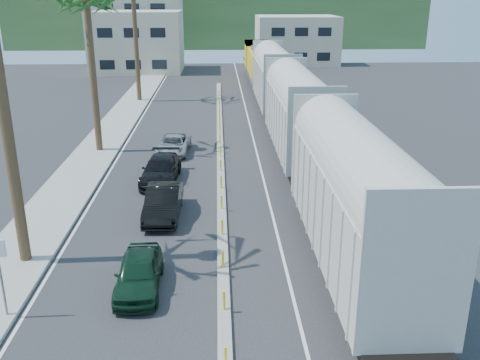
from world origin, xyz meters
name	(u,v)px	position (x,y,z in m)	size (l,w,h in m)	color
ground	(225,350)	(0.00, 0.00, 0.00)	(140.00, 140.00, 0.00)	#28282B
sidewalk	(105,139)	(-8.50, 25.00, 0.07)	(3.00, 90.00, 0.15)	gray
rails	(282,128)	(5.00, 28.00, 0.03)	(1.56, 100.00, 0.06)	black
median	(220,157)	(0.00, 19.96, 0.09)	(0.45, 60.00, 0.85)	gray
lane_markings	(191,139)	(-2.15, 25.00, 0.00)	(9.42, 90.00, 0.01)	silver
freight_train	(287,99)	(5.00, 25.43, 2.91)	(3.00, 60.94, 5.85)	beige
buildings	(176,33)	(-6.41, 71.66, 4.36)	(38.00, 27.00, 10.00)	#B8AC92
hillside	(217,15)	(0.00, 100.00, 6.00)	(80.00, 20.00, 12.00)	#385628
car_lead	(139,273)	(-3.10, 3.70, 0.68)	(1.69, 4.02, 1.36)	black
car_second	(163,202)	(-2.83, 10.46, 0.75)	(1.67, 4.58, 1.50)	black
car_third	(161,170)	(-3.46, 15.65, 0.71)	(2.24, 5.00, 1.42)	black
car_rear	(174,144)	(-3.16, 21.43, 0.61)	(2.29, 4.48, 1.21)	#AEB1B3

